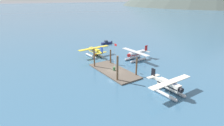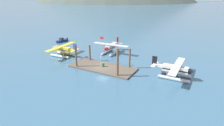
{
  "view_description": "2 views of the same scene",
  "coord_description": "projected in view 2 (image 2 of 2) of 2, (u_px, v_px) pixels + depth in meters",
  "views": [
    {
      "loc": [
        34.78,
        -24.17,
        17.6
      ],
      "look_at": [
        -0.68,
        -0.04,
        2.08
      ],
      "focal_mm": 29.22,
      "sensor_mm": 36.0,
      "label": 1
    },
    {
      "loc": [
        20.0,
        -32.17,
        15.37
      ],
      "look_at": [
        2.31,
        0.14,
        1.57
      ],
      "focal_mm": 29.23,
      "sensor_mm": 36.0,
      "label": 2
    }
  ],
  "objects": [
    {
      "name": "seaplane_cream_stbd_fwd",
      "position": [
        175.0,
        71.0,
        35.4
      ],
      "size": [
        7.98,
        10.4,
        3.84
      ],
      "color": "#B7BABF",
      "rests_on": "ground"
    },
    {
      "name": "mooring_buoy",
      "position": [
        64.0,
        54.0,
        49.07
      ],
      "size": [
        0.71,
        0.71,
        0.71
      ],
      "primitive_type": "sphere",
      "color": "orange",
      "rests_on": "ground"
    },
    {
      "name": "flagpole",
      "position": [
        101.0,
        47.0,
        40.67
      ],
      "size": [
        0.95,
        0.1,
        6.7
      ],
      "color": "silver",
      "rests_on": "dock_platform"
    },
    {
      "name": "seaplane_silver_bow_left",
      "position": [
        111.0,
        48.0,
        50.47
      ],
      "size": [
        10.44,
        7.98,
        3.84
      ],
      "color": "#B7BABF",
      "rests_on": "ground"
    },
    {
      "name": "boat_navy_open_west",
      "position": [
        62.0,
        40.0,
        63.35
      ],
      "size": [
        2.02,
        4.88,
        1.5
      ],
      "color": "navy",
      "rests_on": "ground"
    },
    {
      "name": "piling_far_left",
      "position": [
        90.0,
        53.0,
        44.48
      ],
      "size": [
        0.44,
        0.44,
        4.09
      ],
      "primitive_type": "cylinder",
      "color": "brown",
      "rests_on": "ground"
    },
    {
      "name": "dock_platform",
      "position": [
        103.0,
        67.0,
        40.75
      ],
      "size": [
        14.77,
        6.12,
        0.3
      ],
      "primitive_type": "cube",
      "color": "brown",
      "rests_on": "ground"
    },
    {
      "name": "piling_near_left",
      "position": [
        76.0,
        57.0,
        40.19
      ],
      "size": [
        0.4,
        0.4,
        5.19
      ],
      "primitive_type": "cylinder",
      "color": "brown",
      "rests_on": "ground"
    },
    {
      "name": "piling_far_right",
      "position": [
        130.0,
        59.0,
        39.97
      ],
      "size": [
        0.41,
        0.41,
        4.51
      ],
      "primitive_type": "cylinder",
      "color": "brown",
      "rests_on": "ground"
    },
    {
      "name": "seaplane_yellow_port_fwd",
      "position": [
        62.0,
        50.0,
        48.24
      ],
      "size": [
        7.98,
        10.46,
        3.84
      ],
      "color": "#B7BABF",
      "rests_on": "ground"
    },
    {
      "name": "fuel_drum",
      "position": [
        103.0,
        65.0,
        40.64
      ],
      "size": [
        0.62,
        0.62,
        0.88
      ],
      "color": "#33663D",
      "rests_on": "dock_platform"
    },
    {
      "name": "piling_near_right",
      "position": [
        118.0,
        63.0,
        35.5
      ],
      "size": [
        0.46,
        0.46,
        5.88
      ],
      "primitive_type": "cylinder",
      "color": "brown",
      "rests_on": "ground"
    },
    {
      "name": "ground_plane",
      "position": [
        103.0,
        68.0,
        40.81
      ],
      "size": [
        1200.0,
        1200.0,
        0.0
      ],
      "primitive_type": "plane",
      "color": "#38607F"
    }
  ]
}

